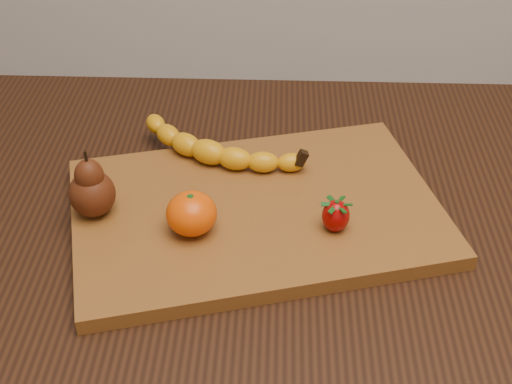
{
  "coord_description": "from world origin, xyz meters",
  "views": [
    {
      "loc": [
        0.08,
        -0.71,
        1.33
      ],
      "look_at": [
        0.05,
        -0.01,
        0.8
      ],
      "focal_mm": 50.0,
      "sensor_mm": 36.0,
      "label": 1
    }
  ],
  "objects_px": {
    "table": "(217,265)",
    "mandarin": "(191,213)",
    "pear": "(90,183)",
    "cutting_board": "(256,211)"
  },
  "relations": [
    {
      "from": "table",
      "to": "mandarin",
      "type": "xyz_separation_m",
      "value": [
        -0.02,
        -0.07,
        0.14
      ]
    },
    {
      "from": "table",
      "to": "mandarin",
      "type": "relative_size",
      "value": 16.59
    },
    {
      "from": "table",
      "to": "mandarin",
      "type": "distance_m",
      "value": 0.16
    },
    {
      "from": "cutting_board",
      "to": "mandarin",
      "type": "bearing_deg",
      "value": -159.75
    },
    {
      "from": "table",
      "to": "pear",
      "type": "bearing_deg",
      "value": -165.78
    },
    {
      "from": "mandarin",
      "to": "pear",
      "type": "bearing_deg",
      "value": 166.19
    },
    {
      "from": "cutting_board",
      "to": "pear",
      "type": "relative_size",
      "value": 5.12
    },
    {
      "from": "cutting_board",
      "to": "mandarin",
      "type": "height_order",
      "value": "mandarin"
    },
    {
      "from": "cutting_board",
      "to": "mandarin",
      "type": "distance_m",
      "value": 0.1
    },
    {
      "from": "table",
      "to": "pear",
      "type": "height_order",
      "value": "pear"
    }
  ]
}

